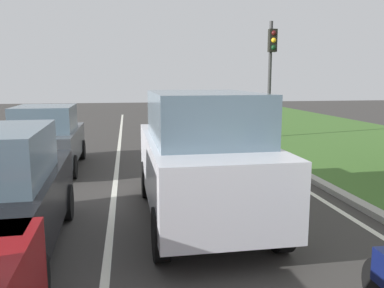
{
  "coord_description": "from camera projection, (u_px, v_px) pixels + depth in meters",
  "views": [
    {
      "loc": [
        -0.37,
        1.95,
        2.51
      ],
      "look_at": [
        0.9,
        9.7,
        1.2
      ],
      "focal_mm": 36.99,
      "sensor_mm": 36.0,
      "label": 1
    }
  ],
  "objects": [
    {
      "name": "ground_plane",
      "position": [
        141.0,
        161.0,
        12.2
      ],
      "size": [
        60.0,
        60.0,
        0.0
      ],
      "primitive_type": "plane",
      "color": "#383533"
    },
    {
      "name": "lane_line_center",
      "position": [
        118.0,
        161.0,
        12.09
      ],
      "size": [
        0.12,
        32.0,
        0.01
      ],
      "primitive_type": "cube",
      "color": "silver",
      "rests_on": "ground"
    },
    {
      "name": "lane_line_right_edge",
      "position": [
        253.0,
        157.0,
        12.77
      ],
      "size": [
        0.12,
        32.0,
        0.01
      ],
      "primitive_type": "cube",
      "color": "silver",
      "rests_on": "ground"
    },
    {
      "name": "curb_right",
      "position": [
        268.0,
        155.0,
        12.84
      ],
      "size": [
        0.24,
        48.0,
        0.12
      ],
      "primitive_type": "cube",
      "color": "#9E9B93",
      "rests_on": "ground"
    },
    {
      "name": "car_suv_ahead",
      "position": [
        202.0,
        156.0,
        6.93
      ],
      "size": [
        2.01,
        4.52,
        2.28
      ],
      "rotation": [
        0.0,
        0.0,
        0.01
      ],
      "color": "silver",
      "rests_on": "ground"
    },
    {
      "name": "car_hatchback_far",
      "position": [
        48.0,
        138.0,
        10.88
      ],
      "size": [
        1.79,
        3.73,
        1.78
      ],
      "rotation": [
        0.0,
        0.0,
        0.02
      ],
      "color": "#474C51",
      "rests_on": "ground"
    },
    {
      "name": "traffic_light_near_right",
      "position": [
        271.0,
        61.0,
        16.12
      ],
      "size": [
        0.32,
        0.5,
        4.8
      ],
      "color": "#2D2D2D",
      "rests_on": "ground"
    }
  ]
}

